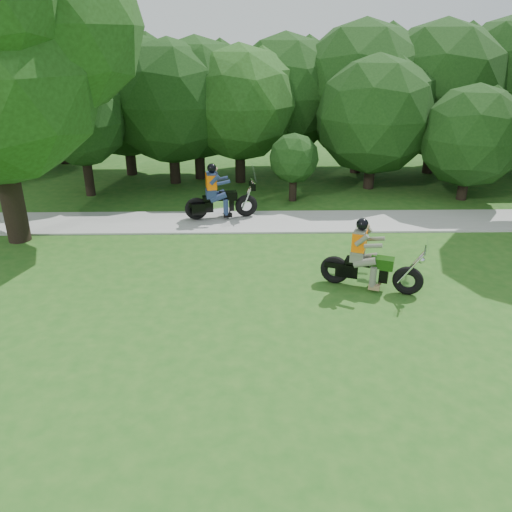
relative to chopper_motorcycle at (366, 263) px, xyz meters
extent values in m
plane|color=#215618|center=(0.31, -3.01, -0.68)|extent=(100.00, 100.00, 0.00)
cube|color=#9A9A95|center=(0.31, 4.99, -0.65)|extent=(60.00, 2.20, 0.06)
cylinder|color=black|center=(-1.23, 12.40, 0.22)|extent=(0.47, 0.47, 1.80)
sphere|color=black|center=(-1.23, 12.40, 2.85)|extent=(5.34, 5.34, 5.34)
cylinder|color=black|center=(-1.18, 7.54, -0.16)|extent=(0.30, 0.30, 1.05)
sphere|color=black|center=(-1.18, 7.54, 0.99)|extent=(1.93, 1.93, 1.93)
cylinder|color=black|center=(-5.10, 11.04, 0.22)|extent=(0.46, 0.46, 1.80)
sphere|color=black|center=(-5.10, 11.04, 2.79)|extent=(5.15, 5.15, 5.15)
cylinder|color=black|center=(2.21, 9.26, 0.04)|extent=(0.44, 0.44, 1.44)
sphere|color=black|center=(2.21, 9.26, 2.32)|extent=(4.80, 4.80, 4.80)
cylinder|color=black|center=(-3.27, 10.37, 0.22)|extent=(0.44, 0.44, 1.80)
sphere|color=#1E4012|center=(-3.27, 10.37, 2.68)|extent=(4.81, 4.81, 4.81)
cylinder|color=black|center=(-6.14, 10.28, 0.20)|extent=(0.46, 0.46, 1.76)
sphere|color=black|center=(-6.14, 10.28, 2.74)|extent=(5.11, 5.11, 5.11)
cylinder|color=black|center=(5.63, 11.88, 0.22)|extent=(0.50, 0.50, 1.80)
sphere|color=black|center=(5.63, 11.88, 3.07)|extent=(6.02, 6.02, 6.02)
cylinder|color=black|center=(9.38, 12.68, 0.22)|extent=(0.52, 0.52, 1.80)
cylinder|color=black|center=(-12.25, 14.25, 0.22)|extent=(0.54, 0.54, 1.80)
sphere|color=black|center=(-12.25, 14.25, 3.34)|extent=(6.85, 6.85, 6.85)
cylinder|color=black|center=(5.53, 7.57, -0.09)|extent=(0.40, 0.40, 1.19)
sphere|color=black|center=(5.53, 7.57, 1.78)|extent=(3.91, 3.91, 3.91)
cylinder|color=black|center=(-8.38, 11.83, 0.22)|extent=(0.47, 0.47, 1.80)
sphere|color=black|center=(-8.38, 11.83, 2.90)|extent=(5.48, 5.48, 5.48)
cylinder|color=black|center=(-9.35, 8.43, 0.22)|extent=(0.37, 0.37, 1.80)
sphere|color=black|center=(-9.35, 8.43, 2.24)|extent=(3.46, 3.46, 3.46)
cylinder|color=black|center=(2.20, 12.02, 0.22)|extent=(0.50, 0.50, 1.80)
sphere|color=black|center=(2.20, 12.02, 3.07)|extent=(6.01, 6.01, 6.01)
cylinder|color=black|center=(-10.19, 3.49, 1.42)|extent=(0.68, 0.68, 4.20)
sphere|color=#1E4012|center=(-8.43, 4.29, 5.52)|extent=(5.12, 5.12, 5.12)
torus|color=black|center=(-0.73, 0.29, -0.31)|extent=(0.78, 0.48, 0.75)
torus|color=black|center=(0.97, -0.38, -0.31)|extent=(0.78, 0.48, 0.75)
cube|color=black|center=(-0.09, 0.03, -0.25)|extent=(1.32, 0.72, 0.34)
cube|color=silver|center=(0.08, -0.03, -0.25)|extent=(0.62, 0.53, 0.43)
cube|color=black|center=(0.36, -0.14, 0.07)|extent=(0.64, 0.51, 0.28)
cube|color=black|center=(-0.22, 0.09, 0.03)|extent=(0.65, 0.53, 0.11)
cylinder|color=silver|center=(1.01, -0.40, 0.07)|extent=(0.56, 0.26, 0.89)
cylinder|color=silver|center=(1.25, -0.49, 0.53)|extent=(0.29, 0.66, 0.04)
cube|color=#505344|center=(-0.22, 0.09, 0.18)|extent=(0.45, 0.50, 0.26)
cube|color=#505344|center=(-0.20, 0.08, 0.57)|extent=(0.43, 0.52, 0.60)
cube|color=#FE6405|center=(-0.20, 0.08, 0.59)|extent=(0.47, 0.58, 0.47)
sphere|color=black|center=(-0.17, 0.07, 1.02)|extent=(0.30, 0.30, 0.30)
torus|color=black|center=(-4.75, 5.18, -0.23)|extent=(0.82, 0.36, 0.80)
torus|color=black|center=(-3.01, 5.49, -0.23)|extent=(0.82, 0.36, 0.80)
cube|color=black|center=(-4.09, 5.29, -0.17)|extent=(1.30, 0.49, 0.36)
cube|color=silver|center=(-3.91, 5.32, -0.17)|extent=(0.61, 0.48, 0.45)
cube|color=black|center=(-3.63, 5.37, 0.17)|extent=(0.64, 0.44, 0.30)
cube|color=black|center=(-4.22, 5.27, 0.13)|extent=(0.65, 0.46, 0.11)
cylinder|color=silver|center=(-2.97, 5.49, 0.17)|extent=(0.45, 0.13, 1.02)
cylinder|color=silver|center=(-2.78, 5.53, 0.66)|extent=(0.17, 0.72, 0.04)
cube|color=black|center=(-4.65, 4.94, -0.17)|extent=(0.49, 0.22, 0.39)
cube|color=black|center=(-4.73, 5.43, -0.17)|extent=(0.49, 0.22, 0.39)
cube|color=navy|center=(-4.22, 5.27, 0.29)|extent=(0.41, 0.49, 0.27)
cube|color=navy|center=(-4.20, 5.27, 0.70)|extent=(0.38, 0.52, 0.64)
cube|color=#FE6405|center=(-4.20, 5.27, 0.72)|extent=(0.42, 0.57, 0.50)
sphere|color=black|center=(-4.17, 5.28, 1.17)|extent=(0.32, 0.32, 0.32)
camera|label=1|loc=(-3.00, -11.35, 5.17)|focal=35.00mm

